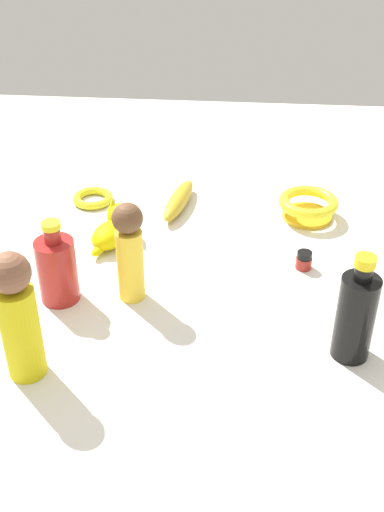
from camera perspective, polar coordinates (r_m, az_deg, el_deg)
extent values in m
plane|color=silver|center=(1.30, 0.00, -1.95)|extent=(2.00, 2.00, 0.00)
cylinder|color=gold|center=(1.07, -14.96, -6.60)|extent=(0.09, 0.09, 0.17)
sphere|color=brown|center=(1.00, -15.94, -1.44)|extent=(0.07, 0.07, 0.07)
cylinder|color=maroon|center=(1.23, -11.89, -1.29)|extent=(0.07, 0.07, 0.13)
cylinder|color=maroon|center=(1.19, -12.33, 1.83)|extent=(0.03, 0.03, 0.03)
cylinder|color=yellow|center=(1.18, -12.46, 2.69)|extent=(0.04, 0.04, 0.01)
cylinder|color=maroon|center=(1.34, 9.90, -0.59)|extent=(0.03, 0.03, 0.02)
cylinder|color=yellow|center=(1.33, 9.95, -0.23)|extent=(0.03, 0.03, 0.00)
cylinder|color=black|center=(1.33, 9.98, 0.08)|extent=(0.03, 0.03, 0.01)
ellipsoid|color=#CEC206|center=(1.40, -7.30, 1.88)|extent=(0.12, 0.10, 0.05)
sphere|color=#CEC206|center=(1.41, -6.44, 3.55)|extent=(0.06, 0.06, 0.06)
cone|color=#CEC206|center=(1.41, -7.05, 4.53)|extent=(0.03, 0.03, 0.03)
cone|color=#CEC206|center=(1.40, -5.95, 4.27)|extent=(0.03, 0.03, 0.03)
ellipsoid|color=#CEC206|center=(1.37, -8.29, 0.56)|extent=(0.05, 0.04, 0.02)
torus|color=yellow|center=(1.58, -8.81, 5.10)|extent=(0.10, 0.10, 0.02)
cylinder|color=black|center=(1.11, 14.32, -5.37)|extent=(0.07, 0.07, 0.16)
cylinder|color=black|center=(1.05, 15.01, -1.46)|extent=(0.03, 0.03, 0.03)
cylinder|color=yellow|center=(1.04, 15.19, -0.47)|extent=(0.03, 0.03, 0.02)
cylinder|color=yellow|center=(1.52, 10.19, 3.56)|extent=(0.11, 0.11, 0.01)
torus|color=yellow|center=(1.50, 10.32, 4.73)|extent=(0.14, 0.14, 0.02)
ellipsoid|color=gold|center=(1.53, -1.19, 5.00)|extent=(0.20, 0.08, 0.04)
cylinder|color=yellow|center=(1.21, -5.51, -0.81)|extent=(0.07, 0.07, 0.15)
sphere|color=brown|center=(1.16, -5.78, 3.36)|extent=(0.06, 0.06, 0.06)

